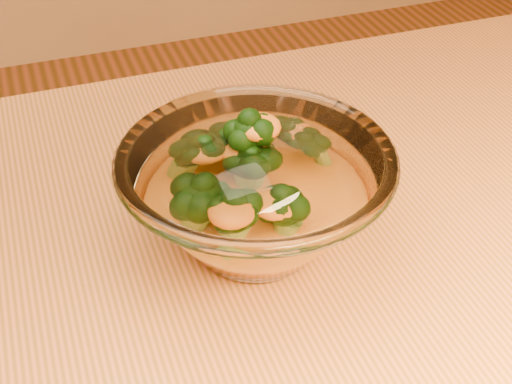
# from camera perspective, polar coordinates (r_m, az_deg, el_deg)

# --- Properties ---
(glass_bowl) EXTENTS (0.20, 0.20, 0.09)m
(glass_bowl) POSITION_cam_1_polar(r_m,az_deg,el_deg) (0.51, -0.00, -0.38)
(glass_bowl) COLOR white
(glass_bowl) RESTS_ON table
(cheese_sauce) EXTENTS (0.11, 0.11, 0.03)m
(cheese_sauce) POSITION_cam_1_polar(r_m,az_deg,el_deg) (0.52, 0.00, -1.97)
(cheese_sauce) COLOR orange
(cheese_sauce) RESTS_ON glass_bowl
(broccoli_heap) EXTENTS (0.13, 0.12, 0.07)m
(broccoli_heap) POSITION_cam_1_polar(r_m,az_deg,el_deg) (0.51, -0.98, 1.50)
(broccoli_heap) COLOR black
(broccoli_heap) RESTS_ON cheese_sauce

